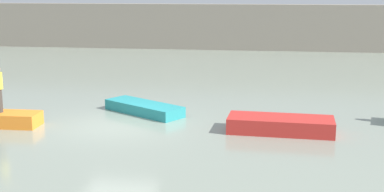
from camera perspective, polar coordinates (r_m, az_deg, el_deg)
The scene contains 5 objects.
ground_plane at distance 17.69m, azimuth -8.30°, elevation -3.31°, with size 120.00×120.00×0.00m, color gray.
embankment_wall at distance 39.01m, azimuth 0.91°, elevation 7.64°, with size 80.00×1.20×3.33m, color gray.
rowboat_orange at distance 18.68m, azimuth -20.30°, elevation -2.38°, with size 2.65×0.96×0.47m, color orange.
rowboat_teal at distance 19.33m, azimuth -5.30°, elevation -1.33°, with size 3.21×1.05×0.39m, color teal.
rowboat_red at distance 16.97m, azimuth 9.70°, elevation -3.14°, with size 3.37×1.28×0.50m, color red.
Camera 1 is at (4.92, -16.34, 4.63)m, focal length 48.52 mm.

